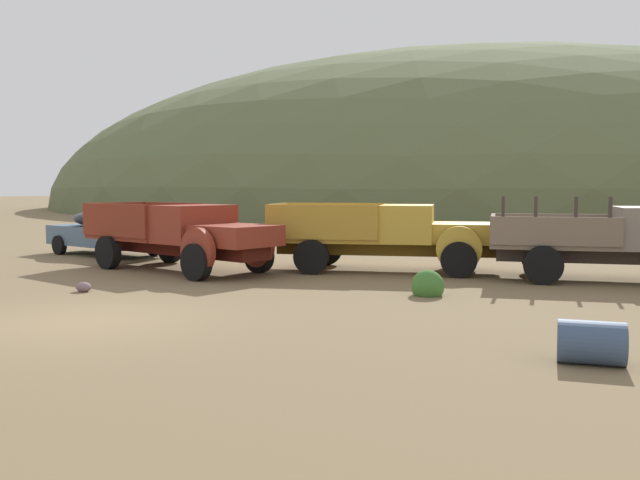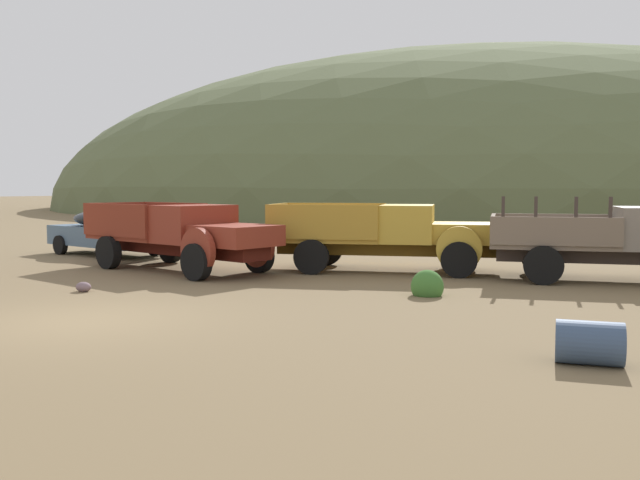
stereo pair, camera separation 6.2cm
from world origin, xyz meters
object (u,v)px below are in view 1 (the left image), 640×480
object	(u,v)px
oil_drum_tipped	(591,343)
car_chalk_blue	(108,232)
truck_faded_yellow	(401,235)
truck_rust_red	(190,236)

from	to	relation	value
oil_drum_tipped	car_chalk_blue	bearing A→B (deg)	152.35
truck_faded_yellow	oil_drum_tipped	bearing A→B (deg)	-71.82
car_chalk_blue	oil_drum_tipped	xyz separation A→B (m)	(16.57, -8.68, -0.52)
car_chalk_blue	truck_faded_yellow	world-z (taller)	truck_faded_yellow
car_chalk_blue	oil_drum_tipped	world-z (taller)	car_chalk_blue
car_chalk_blue	truck_rust_red	size ratio (longest dim) A/B	0.77
truck_rust_red	oil_drum_tipped	distance (m)	12.65
car_chalk_blue	truck_faded_yellow	xyz separation A→B (m)	(10.80, 0.09, 0.20)
truck_rust_red	truck_faded_yellow	world-z (taller)	same
oil_drum_tipped	truck_faded_yellow	bearing A→B (deg)	123.37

